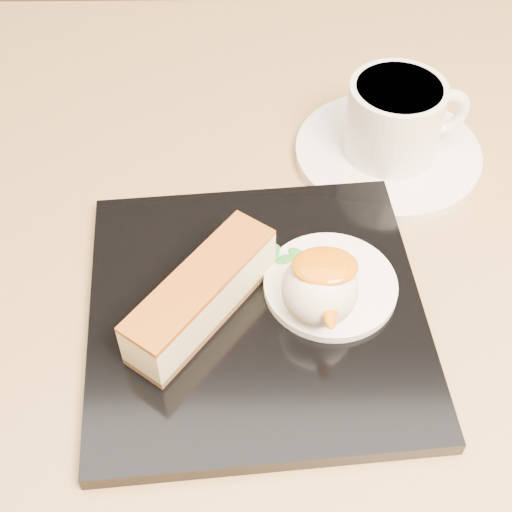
{
  "coord_description": "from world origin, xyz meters",
  "views": [
    {
      "loc": [
        -0.04,
        -0.29,
        1.11
      ],
      "look_at": [
        -0.03,
        0.01,
        0.76
      ],
      "focal_mm": 50.0,
      "sensor_mm": 36.0,
      "label": 1
    }
  ],
  "objects_px": {
    "ice_cream_scoop": "(320,289)",
    "coffee_cup": "(396,118)",
    "cheesecake": "(202,295)",
    "saucer": "(387,154)",
    "table": "(297,418)",
    "dessert_plate": "(256,312)"
  },
  "relations": [
    {
      "from": "ice_cream_scoop",
      "to": "coffee_cup",
      "type": "height_order",
      "value": "coffee_cup"
    },
    {
      "from": "cheesecake",
      "to": "saucer",
      "type": "bearing_deg",
      "value": -4.65
    },
    {
      "from": "table",
      "to": "saucer",
      "type": "xyz_separation_m",
      "value": [
        0.07,
        0.15,
        0.16
      ]
    },
    {
      "from": "saucer",
      "to": "coffee_cup",
      "type": "distance_m",
      "value": 0.04
    },
    {
      "from": "table",
      "to": "coffee_cup",
      "type": "height_order",
      "value": "coffee_cup"
    },
    {
      "from": "cheesecake",
      "to": "saucer",
      "type": "relative_size",
      "value": 0.76
    },
    {
      "from": "coffee_cup",
      "to": "cheesecake",
      "type": "bearing_deg",
      "value": -142.54
    },
    {
      "from": "dessert_plate",
      "to": "cheesecake",
      "type": "distance_m",
      "value": 0.04
    },
    {
      "from": "cheesecake",
      "to": "saucer",
      "type": "height_order",
      "value": "cheesecake"
    },
    {
      "from": "dessert_plate",
      "to": "coffee_cup",
      "type": "relative_size",
      "value": 2.21
    },
    {
      "from": "ice_cream_scoop",
      "to": "saucer",
      "type": "bearing_deg",
      "value": 67.05
    },
    {
      "from": "table",
      "to": "saucer",
      "type": "relative_size",
      "value": 5.33
    },
    {
      "from": "dessert_plate",
      "to": "ice_cream_scoop",
      "type": "distance_m",
      "value": 0.05
    },
    {
      "from": "coffee_cup",
      "to": "saucer",
      "type": "bearing_deg",
      "value": 180.0
    },
    {
      "from": "ice_cream_scoop",
      "to": "dessert_plate",
      "type": "bearing_deg",
      "value": 172.87
    },
    {
      "from": "saucer",
      "to": "dessert_plate",
      "type": "bearing_deg",
      "value": -124.6
    },
    {
      "from": "saucer",
      "to": "cheesecake",
      "type": "bearing_deg",
      "value": -131.46
    },
    {
      "from": "dessert_plate",
      "to": "ice_cream_scoop",
      "type": "height_order",
      "value": "ice_cream_scoop"
    },
    {
      "from": "table",
      "to": "dessert_plate",
      "type": "bearing_deg",
      "value": -170.88
    },
    {
      "from": "dessert_plate",
      "to": "saucer",
      "type": "height_order",
      "value": "dessert_plate"
    },
    {
      "from": "ice_cream_scoop",
      "to": "coffee_cup",
      "type": "bearing_deg",
      "value": 66.55
    },
    {
      "from": "table",
      "to": "dessert_plate",
      "type": "distance_m",
      "value": 0.17
    }
  ]
}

